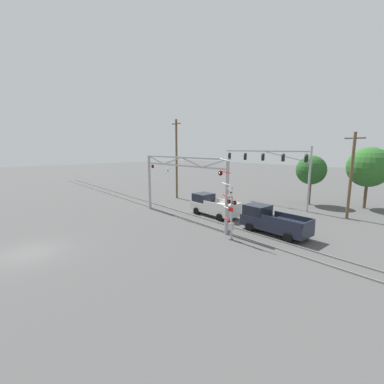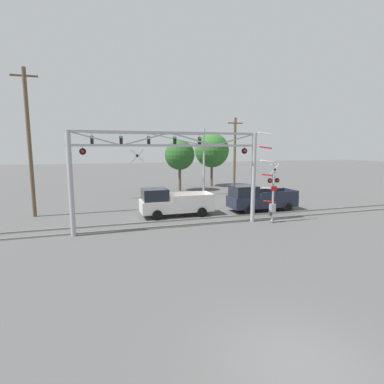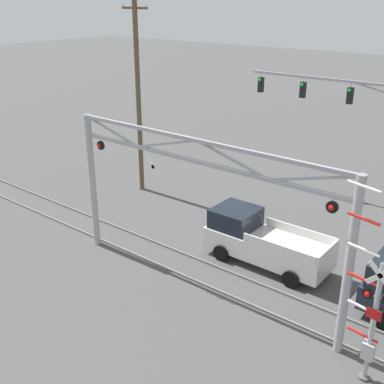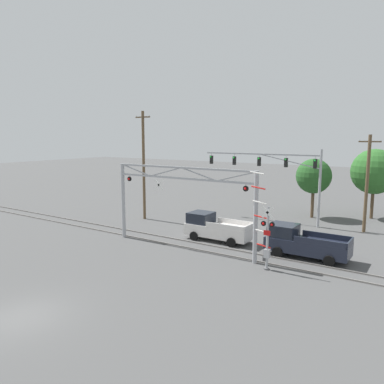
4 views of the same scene
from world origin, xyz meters
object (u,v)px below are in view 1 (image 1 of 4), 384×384
Objects in this scene: crossing_signal_mast at (231,213)px; pickup_truck_following at (271,221)px; background_tree_beyond_span at (311,170)px; utility_pole_left at (177,158)px; crossing_gantry at (181,179)px; traffic_signal_span at (280,164)px; pickup_truck_lead at (212,206)px; background_tree_far_left_verge at (369,167)px; utility_pole_right at (351,175)px.

crossing_signal_mast reaches higher than pickup_truck_following.
pickup_truck_following is at bearing 72.62° from crossing_signal_mast.
background_tree_beyond_span is at bearing 103.09° from pickup_truck_following.
crossing_signal_mast is 0.57× the size of utility_pole_left.
crossing_gantry is 11.19m from utility_pole_left.
traffic_signal_span reaches higher than crossing_gantry.
crossing_signal_mast is 7.39m from pickup_truck_lead.
background_tree_beyond_span is at bearing 64.57° from traffic_signal_span.
utility_pole_left is (-16.08, 7.07, 3.44)m from crossing_signal_mast.
background_tree_far_left_verge reaches higher than pickup_truck_following.
background_tree_far_left_verge is at bearing 33.73° from utility_pole_left.
background_tree_beyond_span reaches higher than pickup_truck_following.
background_tree_beyond_span is at bearing -151.35° from background_tree_far_left_verge.
utility_pole_left is 1.52× the size of background_tree_far_left_verge.
pickup_truck_following is at bearing -103.94° from utility_pole_right.
crossing_signal_mast is at bearing -5.98° from crossing_gantry.
crossing_gantry is at bearing 174.02° from crossing_signal_mast.
traffic_signal_span is 9.87m from background_tree_far_left_verge.
utility_pole_left is (-17.26, 3.29, 4.56)m from pickup_truck_following.
utility_pole_right is (7.44, 0.43, -0.77)m from traffic_signal_span.
pickup_truck_lead is at bearing 74.38° from crossing_gantry.
utility_pole_left is 1.77× the size of background_tree_beyond_span.
crossing_gantry is 17.18m from background_tree_beyond_span.
crossing_gantry is at bearing -159.55° from pickup_truck_following.
pickup_truck_lead is at bearing -135.46° from utility_pole_right.
traffic_signal_span is at bearing -176.67° from utility_pole_right.
traffic_signal_span reaches higher than background_tree_far_left_verge.
traffic_signal_span is 1.12× the size of utility_pole_left.
traffic_signal_span is 1.70× the size of background_tree_far_left_verge.
crossing_signal_mast is 0.87× the size of background_tree_far_left_verge.
utility_pole_right reaches higher than background_tree_beyond_span.
traffic_signal_span is (3.18, 12.46, 1.18)m from crossing_gantry.
pickup_truck_following is (7.23, -0.33, 0.00)m from pickup_truck_lead.
pickup_truck_following is at bearing -62.06° from traffic_signal_span.
traffic_signal_span reaches higher than pickup_truck_lead.
utility_pole_left is (-9.09, 6.33, 1.58)m from crossing_gantry.
pickup_truck_lead is 11.41m from utility_pole_left.
crossing_signal_mast is at bearing -23.72° from utility_pole_left.
utility_pole_right is 1.19× the size of background_tree_far_left_verge.
pickup_truck_following is 18.15m from utility_pole_left.
utility_pole_right is at bearing 76.06° from pickup_truck_following.
pickup_truck_lead is 0.64× the size of utility_pole_right.
utility_pole_right is (9.67, 9.52, 3.39)m from pickup_truck_lead.
pickup_truck_following is at bearing -10.79° from utility_pole_left.
pickup_truck_lead is 14.07m from background_tree_beyond_span.
crossing_gantry is 21.88m from background_tree_far_left_verge.
background_tree_beyond_span is at bearing 72.87° from crossing_gantry.
pickup_truck_following is (1.18, 3.78, -1.12)m from crossing_signal_mast.
traffic_signal_span reaches higher than pickup_truck_following.
utility_pole_right reaches higher than crossing_gantry.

